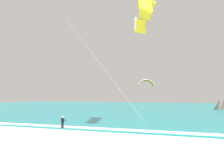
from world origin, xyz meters
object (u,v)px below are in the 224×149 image
at_px(kitesurfer, 63,122).
at_px(kite_primary, 145,10).
at_px(surfboard, 62,129).
at_px(kite_distant, 146,82).

height_order(kitesurfer, kite_primary, kite_primary).
bearing_deg(kitesurfer, kite_primary, 17.06).
relative_size(kitesurfer, kite_primary, 0.11).
height_order(surfboard, kite_distant, kite_distant).
xyz_separation_m(kite_primary, kite_distant, (-7.94, 38.80, -7.13)).
xyz_separation_m(surfboard, kitesurfer, (0.00, 0.02, 0.91)).
bearing_deg(kite_distant, kite_primary, -78.43).
bearing_deg(kitesurfer, surfboard, -96.87).
distance_m(kite_primary, kite_distant, 40.24).
relative_size(kite_primary, kite_distant, 3.27).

